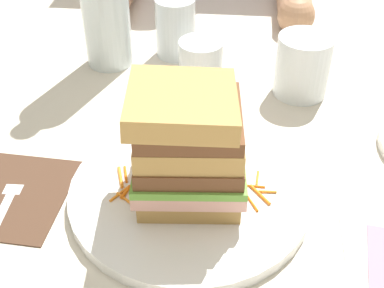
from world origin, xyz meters
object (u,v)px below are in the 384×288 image
(sandwich, at_px, (188,146))
(fork, at_px, (3,207))
(napkin_dark, at_px, (11,194))
(juice_glass, at_px, (302,70))
(empty_tumbler_0, at_px, (202,65))
(empty_tumbler_1, at_px, (175,27))
(knife, at_px, (347,220))
(main_plate, at_px, (189,195))

(sandwich, distance_m, fork, 0.21)
(napkin_dark, distance_m, juice_glass, 0.41)
(napkin_dark, bearing_deg, empty_tumbler_0, 51.57)
(napkin_dark, relative_size, empty_tumbler_1, 1.44)
(empty_tumbler_1, bearing_deg, juice_glass, -26.92)
(knife, bearing_deg, sandwich, 174.49)
(fork, bearing_deg, napkin_dark, 91.69)
(main_plate, distance_m, juice_glass, 0.27)
(sandwich, bearing_deg, empty_tumbler_0, 90.89)
(sandwich, bearing_deg, empty_tumbler_1, 99.22)
(napkin_dark, xyz_separation_m, empty_tumbler_1, (0.14, 0.34, 0.04))
(napkin_dark, distance_m, empty_tumbler_0, 0.31)
(juice_glass, height_order, empty_tumbler_0, juice_glass)
(fork, height_order, empty_tumbler_1, empty_tumbler_1)
(sandwich, xyz_separation_m, empty_tumbler_1, (-0.05, 0.33, -0.03))
(empty_tumbler_1, bearing_deg, sandwich, -80.78)
(sandwich, relative_size, empty_tumbler_1, 1.41)
(main_plate, xyz_separation_m, empty_tumbler_0, (-0.00, 0.23, 0.03))
(fork, height_order, juice_glass, juice_glass)
(fork, bearing_deg, sandwich, 9.88)
(main_plate, bearing_deg, empty_tumbler_0, 91.07)
(main_plate, height_order, knife, main_plate)
(fork, xyz_separation_m, juice_glass, (0.33, 0.27, 0.03))
(napkin_dark, bearing_deg, empty_tumbler_1, 66.98)
(sandwich, bearing_deg, knife, -5.51)
(sandwich, xyz_separation_m, juice_glass, (0.13, 0.23, -0.04))
(napkin_dark, bearing_deg, fork, -88.31)
(juice_glass, relative_size, empty_tumbler_0, 1.19)
(napkin_dark, xyz_separation_m, fork, (0.00, -0.02, 0.00))
(knife, bearing_deg, main_plate, 174.41)
(juice_glass, distance_m, empty_tumbler_1, 0.21)
(napkin_dark, bearing_deg, main_plate, 3.48)
(empty_tumbler_0, bearing_deg, sandwich, -89.11)
(juice_glass, bearing_deg, main_plate, -120.06)
(juice_glass, xyz_separation_m, empty_tumbler_0, (-0.14, 0.00, -0.00))
(napkin_dark, xyz_separation_m, juice_glass, (0.33, 0.24, 0.04))
(napkin_dark, height_order, empty_tumbler_1, empty_tumbler_1)
(knife, relative_size, juice_glass, 2.34)
(juice_glass, height_order, empty_tumbler_1, empty_tumbler_1)
(napkin_dark, height_order, knife, same)
(fork, relative_size, knife, 0.83)
(main_plate, xyz_separation_m, napkin_dark, (-0.20, -0.01, -0.01))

